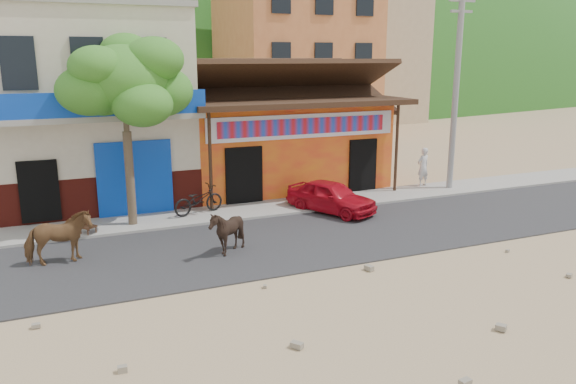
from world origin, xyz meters
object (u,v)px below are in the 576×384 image
at_px(utility_pole, 456,89).
at_px(pedestrian, 423,167).
at_px(tree, 127,132).
at_px(cafe_chair_right, 88,220).
at_px(cow_tan, 58,238).
at_px(scooter, 198,200).
at_px(red_car, 331,196).
at_px(cow_dark, 227,231).

distance_m(utility_pole, pedestrian, 3.38).
distance_m(tree, cafe_chair_right, 2.98).
height_order(tree, cow_tan, tree).
relative_size(cow_tan, scooter, 0.90).
relative_size(red_car, pedestrian, 2.07).
relative_size(cow_dark, pedestrian, 0.81).
bearing_deg(cafe_chair_right, cow_dark, -80.79).
relative_size(red_car, cafe_chair_right, 3.95).
bearing_deg(tree, cafe_chair_right, -160.35).
relative_size(cow_tan, cow_dark, 1.30).
bearing_deg(tree, cow_tan, -129.60).
distance_m(cow_tan, scooter, 5.46).
relative_size(tree, scooter, 3.21).
height_order(cow_tan, scooter, cow_tan).
distance_m(tree, red_car, 7.22).
relative_size(scooter, cafe_chair_right, 2.23).
xyz_separation_m(cow_tan, pedestrian, (14.20, 3.62, 0.17)).
bearing_deg(cow_tan, red_car, -83.62).
xyz_separation_m(cow_dark, cafe_chair_right, (-3.46, 3.21, -0.15)).
relative_size(utility_pole, scooter, 4.28).
xyz_separation_m(cow_dark, scooter, (0.21, 4.04, -0.08)).
bearing_deg(red_car, cow_dark, -176.12).
distance_m(cow_tan, cafe_chair_right, 2.39).
distance_m(cow_dark, cafe_chair_right, 4.72).
bearing_deg(cow_tan, tree, -44.13).
distance_m(utility_pole, red_car, 7.15).
relative_size(cow_tan, red_car, 0.51).
relative_size(tree, cow_dark, 4.61).
xyz_separation_m(tree, cafe_chair_right, (-1.40, -0.50, -2.58)).
bearing_deg(cow_dark, pedestrian, 120.36).
height_order(red_car, scooter, red_car).
bearing_deg(scooter, tree, 81.07).
xyz_separation_m(pedestrian, cafe_chair_right, (-13.35, -1.40, -0.38)).
relative_size(utility_pole, red_car, 2.41).
bearing_deg(cow_tan, pedestrian, -80.22).
bearing_deg(cafe_chair_right, utility_pole, -35.16).
bearing_deg(tree, utility_pole, 0.90).
height_order(utility_pole, cow_tan, utility_pole).
bearing_deg(utility_pole, red_car, -168.89).
height_order(cow_tan, red_car, cow_tan).
height_order(tree, pedestrian, tree).
distance_m(red_car, pedestrian, 5.60).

